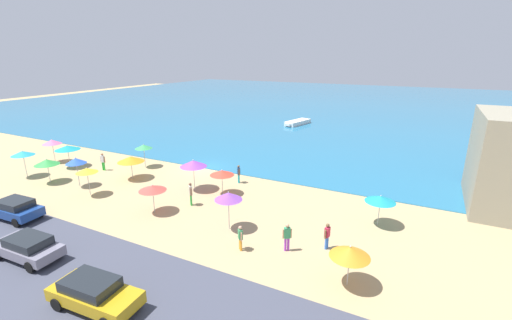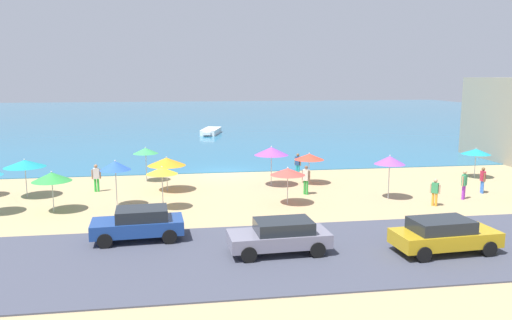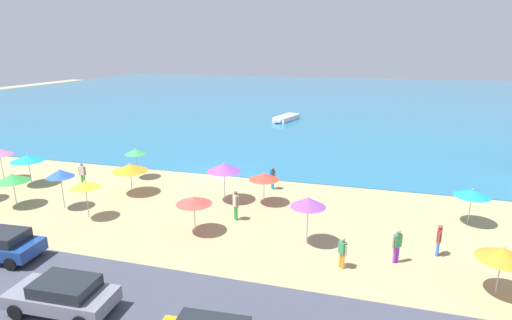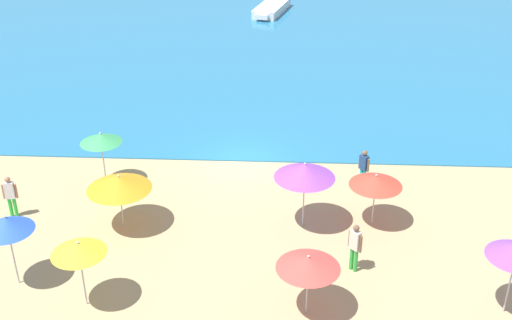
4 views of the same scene
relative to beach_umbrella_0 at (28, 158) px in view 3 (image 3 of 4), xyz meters
name	(u,v)px [view 3 (image 3 of 4)]	position (x,y,z in m)	size (l,w,h in m)	color
ground_plane	(215,175)	(12.59, 5.89, -2.08)	(160.00, 160.00, 0.00)	tan
sea	(311,97)	(12.59, 60.89, -2.05)	(150.00, 110.00, 0.05)	#246B92
coastal_road	(49,310)	(12.59, -12.11, -2.05)	(80.00, 8.00, 0.06)	#404352
beach_umbrella_0	(28,158)	(0.00, 0.00, 0.00)	(2.42, 2.42, 2.37)	#B2B2B7
beach_umbrella_1	(224,167)	(15.26, 0.80, 0.29)	(2.28, 2.28, 2.71)	#B2B2B7
beach_umbrella_3	(503,254)	(29.88, -6.11, -0.16)	(2.01, 2.01, 2.25)	#B2B2B7
beach_umbrella_4	(130,168)	(8.41, 0.38, -0.16)	(2.42, 2.42, 2.24)	#B2B2B7
beach_umbrella_5	(308,202)	(21.53, -3.81, 0.29)	(1.83, 1.83, 2.69)	#B2B2B7
beach_umbrella_6	(472,193)	(30.29, 1.25, -0.14)	(2.03, 2.03, 2.21)	#B2B2B7
beach_umbrella_7	(60,173)	(5.69, -3.17, 0.28)	(1.71, 1.71, 2.67)	#B2B2B7
beach_umbrella_9	(264,177)	(17.92, 1.06, -0.19)	(2.00, 2.00, 2.16)	#B2B2B7
beach_umbrella_10	(12,178)	(2.42, -3.73, -0.14)	(2.09, 2.09, 2.25)	#B2B2B7
beach_umbrella_11	(85,185)	(8.27, -4.11, 0.09)	(1.72, 1.72, 2.43)	#B2B2B7
beach_umbrella_12	(136,152)	(6.92, 3.55, 0.09)	(1.74, 1.74, 2.44)	#B2B2B7
beach_umbrella_13	(194,200)	(15.29, -4.14, -0.16)	(1.99, 1.99, 2.19)	#B2B2B7
bather_0	(82,173)	(3.97, 0.85, -1.08)	(0.56, 0.27, 1.77)	green
bather_1	(397,244)	(25.95, -4.53, -1.09)	(0.47, 0.40, 1.75)	purple
bather_2	(273,177)	(17.83, 3.96, -1.14)	(0.41, 0.45, 1.67)	teal
bather_3	(342,251)	(23.47, -5.71, -1.20)	(0.43, 0.43, 1.58)	orange
bather_4	(236,204)	(16.95, -1.90, -1.04)	(0.43, 0.43, 1.83)	green
bather_5	(439,238)	(27.99, -3.24, -1.15)	(0.29, 0.56, 1.65)	blue
parked_car_0	(63,295)	(13.27, -12.00, -1.28)	(4.21, 2.04, 1.38)	slate
parked_car_2	(0,244)	(7.39, -9.43, -1.25)	(4.09, 2.08, 1.44)	navy
skiff_nearshore	(286,118)	(13.18, 31.72, -1.68)	(3.11, 5.79, 0.68)	white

